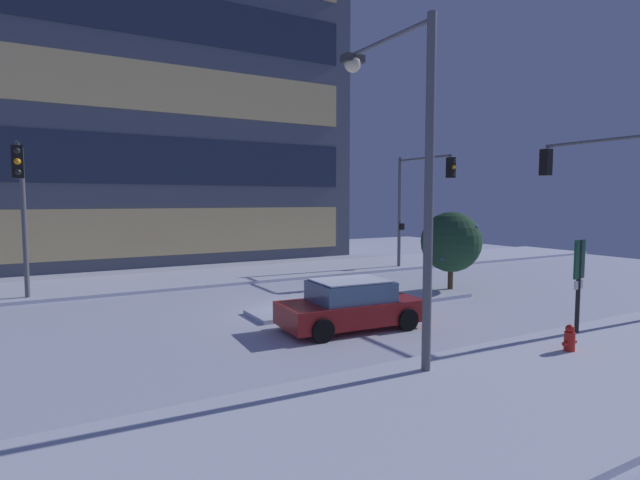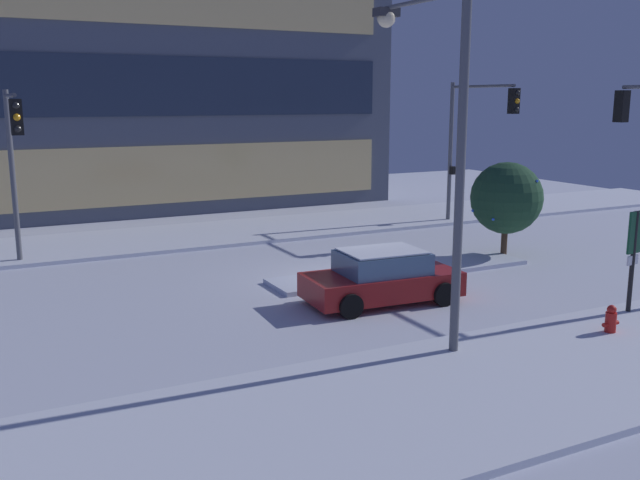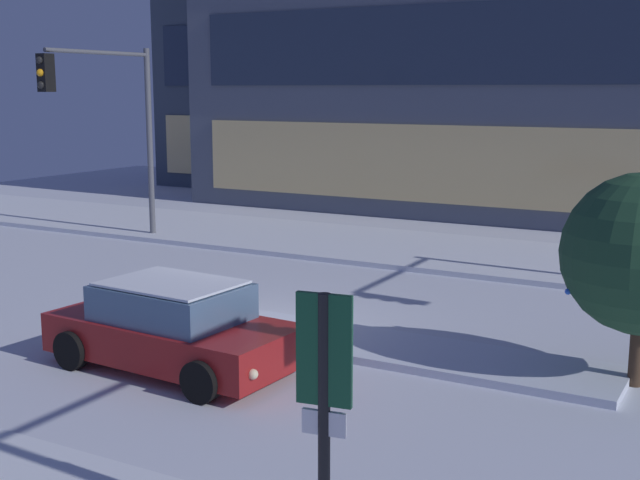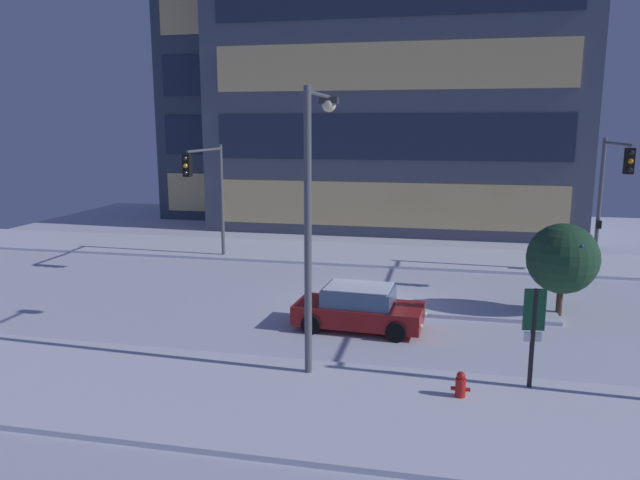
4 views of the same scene
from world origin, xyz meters
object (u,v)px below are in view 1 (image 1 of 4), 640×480
at_px(traffic_light_corner_far_left, 21,194).
at_px(street_lamp_arched, 403,147).
at_px(car_near, 351,305).
at_px(decorated_tree_median, 451,242).
at_px(traffic_light_corner_far_right, 419,192).
at_px(fire_hydrant, 569,341).
at_px(parking_info_sign, 579,276).
at_px(traffic_light_corner_near_right, 606,188).

xyz_separation_m(traffic_light_corner_far_left, street_lamp_arched, (7.81, -11.21, 0.99)).
relative_size(car_near, street_lamp_arched, 0.57).
bearing_deg(decorated_tree_median, car_near, -157.33).
xyz_separation_m(street_lamp_arched, decorated_tree_median, (7.71, 6.23, -2.97)).
xyz_separation_m(car_near, traffic_light_corner_far_left, (-8.59, 7.87, 3.39)).
distance_m(car_near, traffic_light_corner_far_right, 13.01).
xyz_separation_m(car_near, traffic_light_corner_far_right, (9.58, 8.04, 3.58)).
xyz_separation_m(street_lamp_arched, fire_hydrant, (4.08, -1.59, -4.71)).
relative_size(traffic_light_corner_far_left, parking_info_sign, 2.11).
relative_size(car_near, traffic_light_corner_near_right, 0.73).
relative_size(street_lamp_arched, fire_hydrant, 9.77).
bearing_deg(traffic_light_corner_near_right, parking_info_sign, 112.37).
height_order(car_near, traffic_light_corner_near_right, traffic_light_corner_near_right).
bearing_deg(traffic_light_corner_near_right, traffic_light_corner_far_left, 59.35).
bearing_deg(fire_hydrant, decorated_tree_median, 65.08).
height_order(street_lamp_arched, parking_info_sign, street_lamp_arched).
xyz_separation_m(parking_info_sign, decorated_tree_median, (1.86, 6.86, 0.36)).
relative_size(traffic_light_corner_near_right, traffic_light_corner_far_left, 1.05).
distance_m(car_near, decorated_tree_median, 7.64).
height_order(car_near, parking_info_sign, parking_info_sign).
xyz_separation_m(traffic_light_corner_far_left, decorated_tree_median, (15.51, -4.98, -1.98)).
xyz_separation_m(car_near, decorated_tree_median, (6.92, 2.89, 1.42)).
relative_size(traffic_light_corner_near_right, fire_hydrant, 7.66).
relative_size(traffic_light_corner_near_right, decorated_tree_median, 1.80).
distance_m(street_lamp_arched, parking_info_sign, 6.76).
bearing_deg(traffic_light_corner_far_right, street_lamp_arched, -42.32).
height_order(traffic_light_corner_far_left, decorated_tree_median, traffic_light_corner_far_left).
bearing_deg(fire_hydrant, traffic_light_corner_far_left, 132.88).
bearing_deg(street_lamp_arched, fire_hydrant, -111.83).
bearing_deg(street_lamp_arched, car_near, -13.78).
distance_m(traffic_light_corner_far_right, parking_info_sign, 13.08).
bearing_deg(traffic_light_corner_far_right, decorated_tree_median, -27.25).
bearing_deg(parking_info_sign, car_near, 43.45).
xyz_separation_m(traffic_light_corner_far_left, fire_hydrant, (11.88, -12.80, -3.72)).
height_order(traffic_light_corner_far_right, fire_hydrant, traffic_light_corner_far_right).
distance_m(traffic_light_corner_far_right, street_lamp_arched, 15.41).
relative_size(traffic_light_corner_far_right, decorated_tree_median, 1.85).
distance_m(traffic_light_corner_near_right, street_lamp_arched, 9.66).
distance_m(street_lamp_arched, fire_hydrant, 6.43).
bearing_deg(decorated_tree_median, fire_hydrant, -114.92).
bearing_deg(traffic_light_corner_far_left, street_lamp_arched, 34.86).
height_order(traffic_light_corner_far_left, fire_hydrant, traffic_light_corner_far_left).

